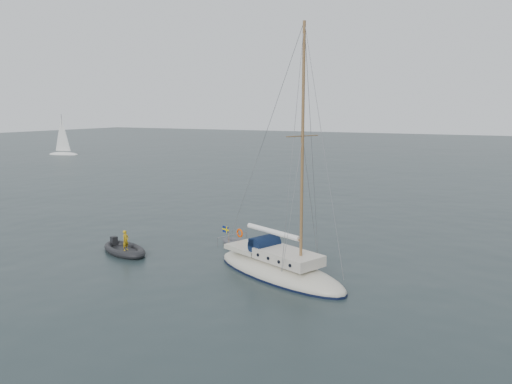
% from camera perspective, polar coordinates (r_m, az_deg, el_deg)
% --- Properties ---
extents(ground, '(300.00, 300.00, 0.00)m').
position_cam_1_polar(ground, '(28.43, 4.11, -7.85)').
color(ground, black).
rests_on(ground, ground).
extents(sailboat, '(9.11, 2.73, 12.98)m').
position_cam_1_polar(sailboat, '(25.76, 2.65, -7.41)').
color(sailboat, beige).
rests_on(sailboat, ground).
extents(dinghy, '(2.48, 1.12, 0.36)m').
position_cam_1_polar(dinghy, '(31.45, -2.11, -5.83)').
color(dinghy, '#505156').
rests_on(dinghy, ground).
extents(rib, '(3.86, 1.75, 1.43)m').
position_cam_1_polar(rib, '(30.83, -14.83, -6.33)').
color(rib, black).
rests_on(rib, ground).
extents(distant_yacht_a, '(5.97, 3.18, 7.91)m').
position_cam_1_polar(distant_yacht_a, '(98.77, -21.25, 5.93)').
color(distant_yacht_a, white).
rests_on(distant_yacht_a, ground).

